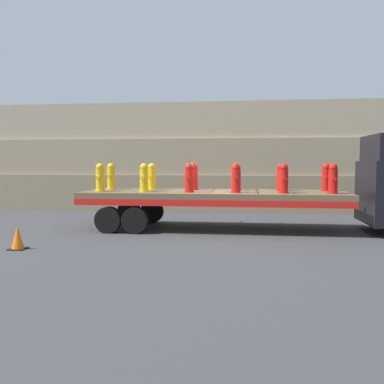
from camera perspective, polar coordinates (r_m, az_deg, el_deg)
ground_plane at (r=14.14m, az=2.90°, el=-4.97°), size 120.00×120.00×0.00m
rock_cliff at (r=20.30m, az=4.35°, el=4.66°), size 60.00×3.30×4.87m
flatbed_trailer at (r=14.06m, az=1.11°, el=-0.78°), size 8.52×2.65×1.25m
fire_hydrant_yellow_near_0 at (r=14.19m, az=-12.16°, el=1.87°), size 0.34×0.51×0.91m
fire_hydrant_yellow_far_0 at (r=15.25m, az=-10.74°, el=2.04°), size 0.34×0.51×0.91m
fire_hydrant_yellow_near_1 at (r=13.77m, az=-6.41°, el=1.88°), size 0.34×0.51×0.91m
fire_hydrant_yellow_far_1 at (r=14.86m, az=-5.37°, el=2.04°), size 0.34×0.51×0.91m
fire_hydrant_red_near_2 at (r=13.49m, az=-0.36°, el=1.86°), size 0.34×0.51×0.91m
fire_hydrant_red_far_2 at (r=14.61m, az=0.24°, el=2.02°), size 0.34×0.51×0.91m
fire_hydrant_red_near_3 at (r=13.37m, az=5.86°, el=1.82°), size 0.34×0.51×0.91m
fire_hydrant_red_far_3 at (r=14.50m, az=5.99°, el=1.99°), size 0.34×0.51×0.91m
fire_hydrant_red_near_4 at (r=13.41m, az=12.12°, el=1.75°), size 0.34×0.51×0.91m
fire_hydrant_red_far_4 at (r=14.53m, az=11.77°, el=1.93°), size 0.34×0.51×0.91m
fire_hydrant_red_near_5 at (r=13.61m, az=18.28°, el=1.67°), size 0.34×0.51×0.91m
fire_hydrant_red_far_5 at (r=14.72m, az=17.46°, el=1.85°), size 0.34×0.51×0.91m
cargo_strap_rear at (r=14.04m, az=-0.05°, el=3.88°), size 0.05×2.75×0.01m
cargo_strap_middle at (r=13.93m, az=5.94°, el=3.86°), size 0.05×2.75×0.01m
traffic_cone at (r=11.74m, az=-22.23°, el=-5.66°), size 0.40×0.40×0.61m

